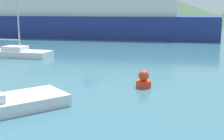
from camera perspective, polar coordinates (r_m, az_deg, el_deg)
sailboat_middle at (r=27.70m, az=-17.27°, el=3.23°), size 6.50×3.56×10.48m
ferry_distant at (r=45.78m, az=-4.16°, el=9.20°), size 36.60×16.14×7.16m
buoy_marker at (r=16.13m, az=5.80°, el=-1.89°), size 0.78×0.78×0.90m
hill_east at (r=89.11m, az=5.41°, el=11.63°), size 54.73×54.73×9.64m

